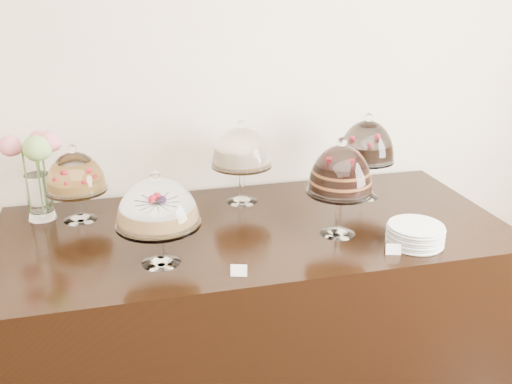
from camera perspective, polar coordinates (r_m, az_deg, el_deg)
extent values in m
cube|color=beige|center=(2.80, -8.69, 11.89)|extent=(5.00, 0.04, 3.00)
cube|color=black|center=(2.72, -0.26, -12.10)|extent=(2.20, 1.00, 0.90)
cone|color=white|center=(2.23, -9.48, -6.68)|extent=(0.15, 0.15, 0.02)
cylinder|color=white|center=(2.19, -9.60, -4.85)|extent=(0.03, 0.03, 0.13)
cylinder|color=white|center=(2.16, -9.71, -3.13)|extent=(0.32, 0.32, 0.01)
cylinder|color=tan|center=(2.15, -9.77, -2.27)|extent=(0.25, 0.25, 0.06)
sphere|color=red|center=(2.15, -8.16, -0.94)|extent=(0.02, 0.02, 0.02)
sphere|color=red|center=(2.17, -11.25, -0.96)|extent=(0.02, 0.02, 0.02)
sphere|color=red|center=(2.07, -10.09, -2.02)|extent=(0.02, 0.02, 0.02)
sphere|color=white|center=(2.09, -10.03, 1.63)|extent=(0.04, 0.04, 0.04)
cone|color=white|center=(2.45, 8.14, -3.85)|extent=(0.15, 0.15, 0.02)
cylinder|color=white|center=(2.42, 8.26, -1.86)|extent=(0.03, 0.03, 0.16)
cylinder|color=white|center=(2.38, 8.36, 0.06)|extent=(0.28, 0.28, 0.01)
cylinder|color=black|center=(2.36, 8.44, 1.50)|extent=(0.21, 0.21, 0.12)
sphere|color=red|center=(2.38, 9.62, 3.29)|extent=(0.02, 0.02, 0.02)
sphere|color=red|center=(2.38, 7.64, 3.45)|extent=(0.02, 0.02, 0.02)
sphere|color=red|center=(2.30, 7.41, 2.84)|extent=(0.02, 0.02, 0.02)
sphere|color=red|center=(2.30, 9.45, 2.68)|extent=(0.02, 0.02, 0.02)
sphere|color=white|center=(2.32, 8.64, 4.99)|extent=(0.04, 0.04, 0.04)
cone|color=white|center=(2.76, -1.41, -0.69)|extent=(0.15, 0.15, 0.02)
cylinder|color=white|center=(2.73, -1.43, 1.10)|extent=(0.03, 0.03, 0.16)
cylinder|color=white|center=(2.70, -1.45, 2.79)|extent=(0.29, 0.29, 0.01)
cylinder|color=beige|center=(2.69, -1.46, 3.66)|extent=(0.24, 0.24, 0.07)
sphere|color=white|center=(2.65, -1.49, 6.78)|extent=(0.04, 0.04, 0.04)
cone|color=white|center=(2.87, 10.66, -0.18)|extent=(0.15, 0.15, 0.02)
cylinder|color=white|center=(2.84, 10.79, 1.57)|extent=(0.03, 0.03, 0.16)
cylinder|color=white|center=(2.81, 10.91, 3.24)|extent=(0.27, 0.27, 0.01)
cylinder|color=black|center=(2.80, 10.97, 4.06)|extent=(0.22, 0.22, 0.07)
sphere|color=red|center=(2.83, 11.96, 5.13)|extent=(0.02, 0.02, 0.02)
sphere|color=red|center=(2.81, 9.85, 5.15)|extent=(0.02, 0.02, 0.02)
sphere|color=red|center=(2.73, 11.29, 4.61)|extent=(0.02, 0.02, 0.02)
sphere|color=white|center=(2.76, 11.21, 7.32)|extent=(0.04, 0.04, 0.04)
cone|color=white|center=(2.68, -17.16, -2.38)|extent=(0.15, 0.15, 0.02)
cylinder|color=white|center=(2.66, -17.31, -1.02)|extent=(0.03, 0.03, 0.11)
cylinder|color=white|center=(2.64, -17.46, 0.24)|extent=(0.26, 0.26, 0.01)
cylinder|color=#B27C34|center=(2.63, -17.52, 0.76)|extent=(0.21, 0.21, 0.04)
sphere|color=red|center=(2.63, -16.38, 1.60)|extent=(0.02, 0.02, 0.02)
sphere|color=red|center=(2.67, -17.27, 1.79)|extent=(0.02, 0.02, 0.02)
sphere|color=red|center=(2.66, -18.47, 1.56)|extent=(0.02, 0.02, 0.02)
sphere|color=red|center=(2.61, -18.82, 1.13)|extent=(0.02, 0.02, 0.02)
sphere|color=red|center=(2.56, -17.93, 0.93)|extent=(0.02, 0.02, 0.02)
sphere|color=red|center=(2.58, -16.69, 1.17)|extent=(0.02, 0.02, 0.02)
sphere|color=white|center=(2.58, -17.91, 4.11)|extent=(0.04, 0.04, 0.04)
cylinder|color=white|center=(2.72, -20.81, -0.42)|extent=(0.11, 0.11, 0.21)
cylinder|color=#476B2D|center=(2.69, -20.32, 1.49)|extent=(0.01, 0.01, 0.31)
sphere|color=#D9818A|center=(2.64, -19.99, 4.76)|extent=(0.09, 0.09, 0.09)
cylinder|color=#476B2D|center=(2.71, -20.77, 1.61)|extent=(0.01, 0.01, 0.31)
sphere|color=#D9818A|center=(2.69, -20.91, 4.96)|extent=(0.08, 0.08, 0.08)
cylinder|color=#476B2D|center=(2.74, -22.00, 1.28)|extent=(0.01, 0.01, 0.28)
sphere|color=#D9818A|center=(2.75, -23.36, 4.21)|extent=(0.09, 0.09, 0.09)
cylinder|color=#476B2D|center=(2.66, -21.97, 1.21)|extent=(0.01, 0.01, 0.33)
sphere|color=#D9818A|center=(2.59, -23.38, 4.25)|extent=(0.09, 0.09, 0.09)
cylinder|color=#476B2D|center=(2.63, -20.87, 1.10)|extent=(0.01, 0.01, 0.32)
sphere|color=#74A14E|center=(2.52, -21.12, 4.10)|extent=(0.11, 0.11, 0.11)
cylinder|color=silver|center=(2.43, 15.55, -4.93)|extent=(0.23, 0.23, 0.01)
cylinder|color=silver|center=(2.43, 15.58, -4.70)|extent=(0.22, 0.22, 0.01)
cylinder|color=silver|center=(2.42, 15.60, -4.47)|extent=(0.23, 0.23, 0.01)
cylinder|color=silver|center=(2.42, 15.63, -4.23)|extent=(0.22, 0.22, 0.01)
cylinder|color=silver|center=(2.41, 15.65, -3.99)|extent=(0.23, 0.23, 0.01)
cylinder|color=silver|center=(2.41, 15.68, -3.76)|extent=(0.22, 0.22, 0.01)
cylinder|color=silver|center=(2.40, 15.71, -3.52)|extent=(0.23, 0.23, 0.01)
cylinder|color=silver|center=(2.40, 15.73, -3.28)|extent=(0.22, 0.22, 0.01)
cube|color=white|center=(2.10, -1.73, -7.85)|extent=(0.06, 0.03, 0.04)
cube|color=white|center=(2.31, 13.58, -5.60)|extent=(0.06, 0.03, 0.04)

